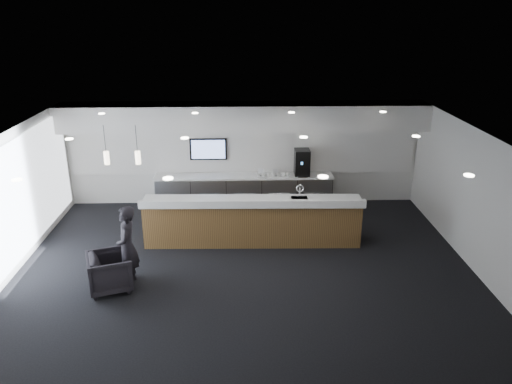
{
  "coord_description": "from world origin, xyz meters",
  "views": [
    {
      "loc": [
        -0.07,
        -9.8,
        5.46
      ],
      "look_at": [
        0.27,
        1.3,
        1.31
      ],
      "focal_mm": 35.0,
      "sensor_mm": 36.0,
      "label": 1
    }
  ],
  "objects_px": {
    "coffee_machine": "(302,162)",
    "armchair": "(110,272)",
    "service_counter": "(252,221)",
    "lounge_guest": "(127,247)"
  },
  "relations": [
    {
      "from": "lounge_guest",
      "to": "coffee_machine",
      "type": "bearing_deg",
      "value": 131.08
    },
    {
      "from": "service_counter",
      "to": "lounge_guest",
      "type": "bearing_deg",
      "value": -142.43
    },
    {
      "from": "armchair",
      "to": "lounge_guest",
      "type": "xyz_separation_m",
      "value": [
        0.36,
        0.15,
        0.48
      ]
    },
    {
      "from": "coffee_machine",
      "to": "armchair",
      "type": "xyz_separation_m",
      "value": [
        -4.41,
        -4.43,
        -0.92
      ]
    },
    {
      "from": "service_counter",
      "to": "armchair",
      "type": "bearing_deg",
      "value": -143.86
    },
    {
      "from": "service_counter",
      "to": "coffee_machine",
      "type": "relative_size",
      "value": 7.19
    },
    {
      "from": "armchair",
      "to": "lounge_guest",
      "type": "distance_m",
      "value": 0.62
    },
    {
      "from": "service_counter",
      "to": "armchair",
      "type": "distance_m",
      "value": 3.6
    },
    {
      "from": "coffee_machine",
      "to": "armchair",
      "type": "distance_m",
      "value": 6.32
    },
    {
      "from": "service_counter",
      "to": "lounge_guest",
      "type": "height_order",
      "value": "lounge_guest"
    }
  ]
}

